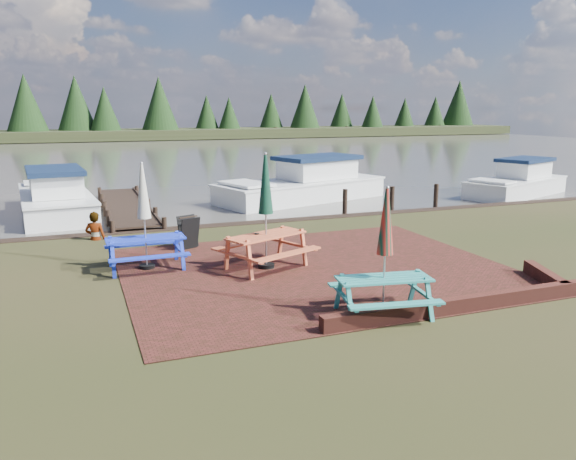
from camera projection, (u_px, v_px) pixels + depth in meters
The scene contains 14 objects.
ground at pixel (335, 282), 12.58m from camera, with size 120.00×120.00×0.00m, color black.
paving at pixel (317, 270), 13.49m from camera, with size 9.00×7.50×0.02m, color #341910.
brick_wall at pixel (486, 297), 11.09m from camera, with size 6.21×1.79×0.30m.
water at pixel (141, 155), 46.36m from camera, with size 120.00×60.00×0.02m, color #423F39.
far_treeline at pixel (113, 113), 72.14m from camera, with size 120.00×10.00×8.10m.
picnic_table_teal at pixel (384, 272), 10.37m from camera, with size 1.98×1.83×2.42m.
picnic_table_red at pixel (266, 229), 13.44m from camera, with size 2.53×2.41×2.77m.
picnic_table_blue at pixel (145, 233), 13.41m from camera, with size 1.85×1.65×2.56m.
chalkboard at pixel (189, 232), 15.43m from camera, with size 0.60×0.71×0.91m.
jetty at pixel (126, 206), 21.63m from camera, with size 1.76×9.08×1.00m.
boat_jetty at pixel (56, 200), 21.34m from camera, with size 3.05×7.24×2.04m.
boat_near at pixel (305, 186), 24.83m from camera, with size 8.31×4.94×2.12m.
boat_far at pixel (518, 184), 26.18m from camera, with size 6.41×4.16×1.89m.
person at pixel (94, 212), 16.44m from camera, with size 0.61×0.40×1.66m, color gray.
Camera 1 is at (-5.28, -10.88, 3.80)m, focal length 35.00 mm.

